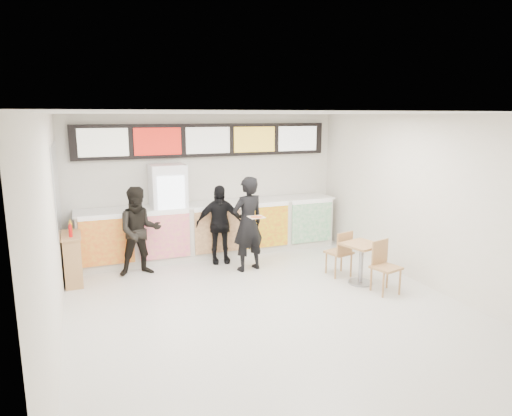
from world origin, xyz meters
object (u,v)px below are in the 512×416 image
drinks_fridge (169,213)px  customer_main (248,224)px  customer_left (140,231)px  cafe_table (361,256)px  condiment_ledge (73,258)px  customer_mid (219,224)px  service_counter (213,229)px

drinks_fridge → customer_main: size_ratio=1.09×
drinks_fridge → customer_left: drinks_fridge is taller
customer_main → cafe_table: size_ratio=1.18×
drinks_fridge → condiment_ledge: size_ratio=1.85×
customer_mid → customer_main: bearing=-52.9°
service_counter → cafe_table: bearing=-53.3°
cafe_table → customer_main: bearing=123.8°
customer_main → condiment_ledge: (-3.17, 0.48, -0.46)m
service_counter → customer_main: customer_main is taller
customer_main → condiment_ledge: customer_main is taller
service_counter → customer_main: size_ratio=3.02×
cafe_table → condiment_ledge: (-4.79, 1.93, -0.05)m
service_counter → customer_main: bearing=-73.8°
service_counter → cafe_table: size_ratio=3.57×
customer_mid → service_counter: bearing=94.0°
customer_mid → drinks_fridge: bearing=155.5°
customer_left → customer_mid: bearing=5.5°
condiment_ledge → cafe_table: bearing=-21.9°
service_counter → customer_left: bearing=-157.2°
service_counter → cafe_table: service_counter is taller
customer_mid → condiment_ledge: customer_mid is taller
service_counter → customer_mid: size_ratio=3.47×
customer_left → customer_mid: (1.60, 0.14, -0.04)m
cafe_table → condiment_ledge: size_ratio=1.44×
customer_mid → cafe_table: customer_mid is taller
customer_left → drinks_fridge: bearing=45.7°
drinks_fridge → customer_mid: bearing=-31.7°
drinks_fridge → cafe_table: bearing=-42.5°
condiment_ledge → customer_mid: bearing=3.6°
cafe_table → drinks_fridge: bearing=123.0°
customer_left → condiment_ledge: customer_left is taller
service_counter → customer_left: size_ratio=3.30×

